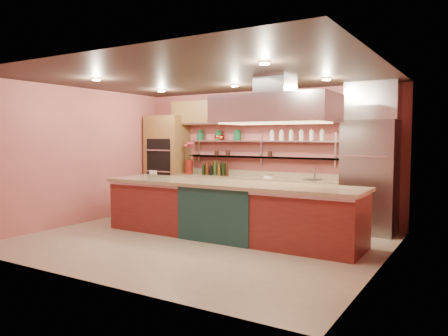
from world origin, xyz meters
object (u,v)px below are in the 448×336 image
Objects in this scene: refrigerator at (370,177)px; copper_kettle at (221,137)px; green_canister at (237,136)px; island at (228,210)px; kitchen_scale at (269,176)px; flower_vase at (189,167)px.

copper_kettle is (-3.37, 0.23, 0.73)m from refrigerator.
copper_kettle is 0.42m from green_canister.
refrigerator is 3.46m from copper_kettle.
island is 1.77m from kitchen_scale.
copper_kettle is at bearing 176.10° from refrigerator.
flower_vase is at bearing -160.39° from kitchen_scale.
copper_kettle reaches higher than island.
refrigerator reaches higher than copper_kettle.
green_canister is (-0.89, 1.92, 1.32)m from island.
kitchen_scale is (0.00, 1.70, 0.49)m from island.
green_canister is (-2.96, 0.23, 0.76)m from refrigerator.
kitchen_scale is at bearing -13.82° from green_canister.
flower_vase is 1.68× the size of green_canister.
kitchen_scale is (2.07, 0.00, -0.12)m from flower_vase.
green_canister reaches higher than copper_kettle.
refrigerator is at bearing -0.14° from flower_vase.
refrigerator is 10.58× the size of green_canister.
island is 2.66m from copper_kettle.
island is 2.74m from flower_vase.
island is (-2.06, -1.69, -0.56)m from refrigerator.
refrigerator is 3.06m from green_canister.
green_canister is (1.17, 0.22, 0.72)m from flower_vase.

